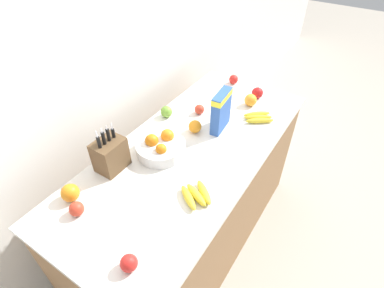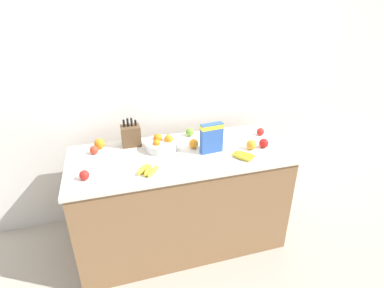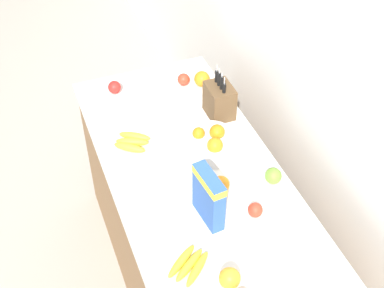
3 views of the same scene
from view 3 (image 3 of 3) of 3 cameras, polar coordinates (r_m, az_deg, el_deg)
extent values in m
plane|color=#B2A899|center=(3.23, 0.27, -14.65)|extent=(14.00, 14.00, 0.00)
cube|color=silver|center=(2.49, 13.67, 6.65)|extent=(9.00, 0.06, 2.60)
cube|color=olive|center=(2.86, 0.30, -9.83)|extent=(1.78, 0.76, 0.89)
cube|color=silver|center=(2.51, 0.33, -3.42)|extent=(1.81, 0.79, 0.03)
cube|color=brown|center=(2.77, 2.95, 4.63)|extent=(0.16, 0.13, 0.18)
cylinder|color=black|center=(2.73, 2.63, 7.21)|extent=(0.02, 0.02, 0.06)
cube|color=silver|center=(2.70, 2.67, 8.09)|extent=(0.01, 0.00, 0.04)
cylinder|color=black|center=(2.71, 2.90, 6.91)|extent=(0.02, 0.02, 0.07)
cube|color=silver|center=(2.68, 2.94, 7.76)|extent=(0.01, 0.00, 0.03)
cylinder|color=black|center=(2.68, 3.18, 6.52)|extent=(0.02, 0.02, 0.07)
cube|color=silver|center=(2.66, 3.21, 7.34)|extent=(0.01, 0.00, 0.02)
cylinder|color=black|center=(2.67, 3.44, 5.96)|extent=(0.02, 0.02, 0.05)
cube|color=silver|center=(2.64, 3.48, 6.75)|extent=(0.01, 0.00, 0.04)
cube|color=#2D56A8|center=(2.23, 1.78, -5.69)|extent=(0.19, 0.08, 0.25)
cube|color=yellow|center=(2.16, 1.84, -3.90)|extent=(0.19, 0.08, 0.04)
cylinder|color=silver|center=(2.59, 1.92, -0.03)|extent=(0.28, 0.28, 0.07)
sphere|color=orange|center=(2.52, 2.46, -0.15)|extent=(0.08, 0.08, 0.08)
sphere|color=orange|center=(2.59, 2.69, 1.28)|extent=(0.08, 0.08, 0.08)
sphere|color=orange|center=(2.58, 0.71, 1.14)|extent=(0.06, 0.06, 0.06)
ellipsoid|color=yellow|center=(2.15, 0.57, -13.19)|extent=(0.15, 0.16, 0.03)
ellipsoid|color=yellow|center=(2.16, -0.29, -12.79)|extent=(0.13, 0.17, 0.03)
ellipsoid|color=yellow|center=(2.17, -1.14, -12.39)|extent=(0.14, 0.17, 0.03)
ellipsoid|color=yellow|center=(2.67, -6.15, 0.82)|extent=(0.12, 0.16, 0.04)
ellipsoid|color=yellow|center=(2.64, -6.41, 0.23)|extent=(0.10, 0.16, 0.04)
ellipsoid|color=yellow|center=(2.62, -6.68, -0.38)|extent=(0.13, 0.15, 0.04)
sphere|color=red|center=(2.32, 6.77, -7.01)|extent=(0.07, 0.07, 0.07)
sphere|color=red|center=(3.01, -0.90, 6.91)|extent=(0.07, 0.07, 0.07)
sphere|color=#6B9E33|center=(2.46, 8.67, -3.38)|extent=(0.08, 0.08, 0.08)
sphere|color=red|center=(2.98, -8.27, 6.01)|extent=(0.07, 0.07, 0.07)
sphere|color=orange|center=(2.10, 4.04, -14.10)|extent=(0.09, 0.09, 0.09)
sphere|color=orange|center=(3.00, 1.07, 6.97)|extent=(0.09, 0.09, 0.09)
sphere|color=orange|center=(2.40, 3.09, -4.34)|extent=(0.08, 0.08, 0.08)
camera|label=1|loc=(2.79, -24.69, 26.23)|focal=28.00mm
camera|label=2|loc=(2.67, -55.24, 11.52)|focal=28.00mm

